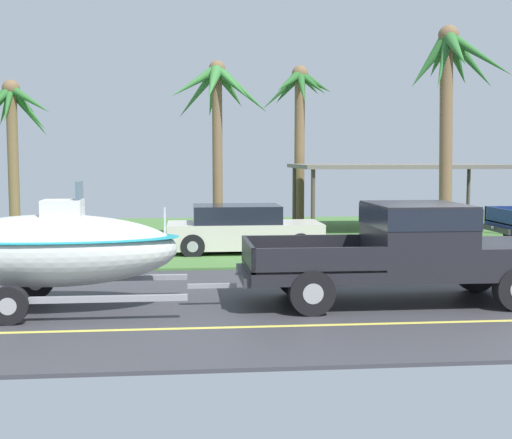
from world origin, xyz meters
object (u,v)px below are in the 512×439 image
object	(u,v)px
palm_tree_near_right	(449,81)
palm_tree_far_left	(218,103)
parked_sedan_near	(242,230)
carport_awning	(398,167)
palm_tree_mid	(299,105)
boat_on_trailer	(50,250)
palm_tree_near_left	(13,119)
pickup_truck_towing	(414,247)

from	to	relation	value
palm_tree_near_right	palm_tree_far_left	world-z (taller)	palm_tree_near_right
parked_sedan_near	palm_tree_near_right	size ratio (longest dim) A/B	0.69
parked_sedan_near	carport_awning	size ratio (longest dim) A/B	0.58
parked_sedan_near	palm_tree_mid	xyz separation A→B (m)	(2.90, 8.02, 4.09)
boat_on_trailer	palm_tree_far_left	size ratio (longest dim) A/B	1.03
palm_tree_near_left	boat_on_trailer	bearing A→B (deg)	-74.70
palm_tree_mid	parked_sedan_near	bearing A→B (deg)	-109.89
parked_sedan_near	palm_tree_mid	world-z (taller)	palm_tree_mid
pickup_truck_towing	palm_tree_near_right	distance (m)	7.35
palm_tree_near_right	palm_tree_far_left	xyz separation A→B (m)	(-6.03, 3.57, -0.36)
palm_tree_mid	boat_on_trailer	bearing A→B (deg)	-114.77
boat_on_trailer	palm_tree_mid	xyz separation A→B (m)	(6.93, 15.01, 3.67)
boat_on_trailer	palm_tree_far_left	world-z (taller)	palm_tree_far_left
pickup_truck_towing	palm_tree_mid	xyz separation A→B (m)	(0.21, 15.01, 3.72)
parked_sedan_near	carport_awning	distance (m)	8.24
parked_sedan_near	pickup_truck_towing	bearing A→B (deg)	-68.95
palm_tree_mid	palm_tree_far_left	size ratio (longest dim) A/B	1.11
parked_sedan_near	carport_awning	xyz separation A→B (m)	(6.13, 5.26, 1.68)
pickup_truck_towing	palm_tree_far_left	bearing A→B (deg)	109.39
boat_on_trailer	palm_tree_near_left	distance (m)	14.98
parked_sedan_near	palm_tree_near_left	distance (m)	11.20
palm_tree_near_right	palm_tree_mid	distance (m)	9.65
pickup_truck_towing	palm_tree_mid	size ratio (longest dim) A/B	0.93
carport_awning	palm_tree_near_left	size ratio (longest dim) A/B	1.35
boat_on_trailer	palm_tree_near_right	size ratio (longest dim) A/B	0.94
boat_on_trailer	palm_tree_near_right	distance (m)	11.66
carport_awning	palm_tree_near_left	world-z (taller)	palm_tree_near_left
pickup_truck_towing	parked_sedan_near	size ratio (longest dim) A/B	1.36
palm_tree_mid	carport_awning	bearing A→B (deg)	-40.58
boat_on_trailer	palm_tree_near_right	xyz separation A→B (m)	(9.48, 5.70, 3.68)
parked_sedan_near	palm_tree_far_left	xyz separation A→B (m)	(-0.57, 2.28, 3.74)
carport_awning	palm_tree_mid	xyz separation A→B (m)	(-3.22, 2.76, 2.41)
palm_tree_near_left	palm_tree_near_right	world-z (taller)	palm_tree_near_right
palm_tree_mid	palm_tree_far_left	distance (m)	6.71
parked_sedan_near	palm_tree_far_left	world-z (taller)	palm_tree_far_left
parked_sedan_near	palm_tree_near_left	size ratio (longest dim) A/B	0.78
carport_awning	parked_sedan_near	bearing A→B (deg)	-139.37
carport_awning	palm_tree_mid	size ratio (longest dim) A/B	1.19
parked_sedan_near	palm_tree_mid	size ratio (longest dim) A/B	0.68
boat_on_trailer	palm_tree_near_right	bearing A→B (deg)	31.03
palm_tree_near_right	palm_tree_near_left	bearing A→B (deg)	147.69
boat_on_trailer	carport_awning	xyz separation A→B (m)	(10.15, 12.25, 1.26)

